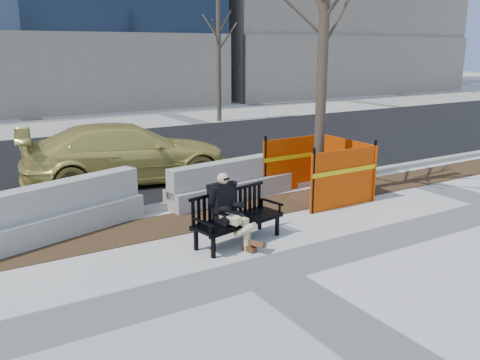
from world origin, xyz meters
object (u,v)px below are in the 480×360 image
object	(u,v)px
sedan	(129,182)
seated_man	(227,245)
tree_fence	(317,197)
bench	(238,242)
jersey_barrier_right	(231,199)
jersey_barrier_left	(56,236)

from	to	relation	value
sedan	seated_man	bearing A→B (deg)	-171.46
tree_fence	sedan	xyz separation A→B (m)	(-3.16, 3.47, 0.00)
bench	jersey_barrier_right	size ratio (longest dim) A/B	0.55
tree_fence	jersey_barrier_right	size ratio (longest dim) A/B	2.18
jersey_barrier_left	jersey_barrier_right	world-z (taller)	jersey_barrier_left
seated_man	tree_fence	xyz separation A→B (m)	(3.15, 1.43, 0.00)
bench	sedan	distance (m)	4.90
seated_man	jersey_barrier_right	size ratio (longest dim) A/B	0.40
bench	jersey_barrier_left	distance (m)	3.27
bench	tree_fence	size ratio (longest dim) A/B	0.25
tree_fence	jersey_barrier_right	bearing A→B (deg)	152.78
bench	jersey_barrier_left	size ratio (longest dim) A/B	0.50
tree_fence	bench	bearing A→B (deg)	-153.99
sedan	bench	bearing A→B (deg)	-168.81
jersey_barrier_right	tree_fence	bearing A→B (deg)	-34.49
seated_man	tree_fence	bearing A→B (deg)	12.73
sedan	jersey_barrier_right	world-z (taller)	sedan
jersey_barrier_right	jersey_barrier_left	bearing A→B (deg)	178.02
tree_fence	sedan	distance (m)	4.69
seated_man	tree_fence	world-z (taller)	tree_fence
sedan	jersey_barrier_right	size ratio (longest dim) A/B	1.63
seated_man	sedan	size ratio (longest dim) A/B	0.25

